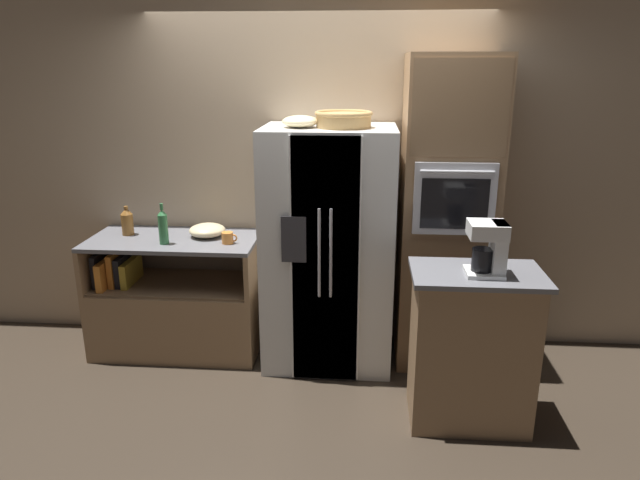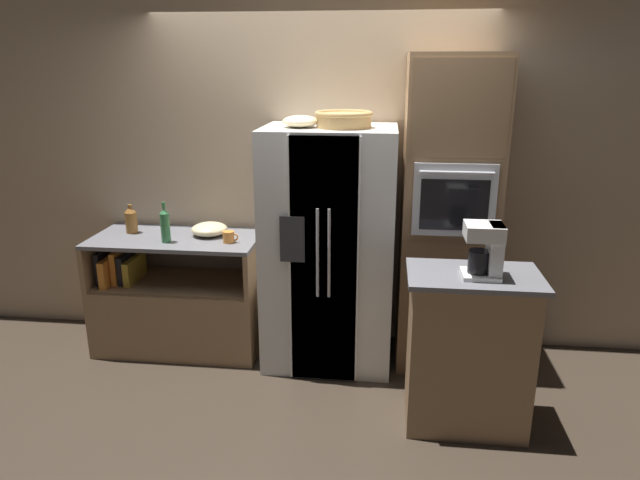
# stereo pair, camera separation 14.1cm
# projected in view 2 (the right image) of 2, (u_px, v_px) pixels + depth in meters

# --- Properties ---
(ground_plane) EXTENTS (20.00, 20.00, 0.00)m
(ground_plane) POSITION_uv_depth(u_px,v_px,m) (313.00, 359.00, 4.32)
(ground_plane) COLOR #382D23
(wall_back) EXTENTS (12.00, 0.06, 2.80)m
(wall_back) POSITION_uv_depth(u_px,v_px,m) (320.00, 165.00, 4.35)
(wall_back) COLOR tan
(wall_back) RESTS_ON ground_plane
(counter_left) EXTENTS (1.25, 0.64, 0.90)m
(counter_left) POSITION_uv_depth(u_px,v_px,m) (179.00, 306.00, 4.46)
(counter_left) COLOR #93704C
(counter_left) RESTS_ON ground_plane
(refrigerator) EXTENTS (0.92, 0.77, 1.73)m
(refrigerator) POSITION_uv_depth(u_px,v_px,m) (329.00, 248.00, 4.12)
(refrigerator) COLOR silver
(refrigerator) RESTS_ON ground_plane
(wall_oven) EXTENTS (0.65, 0.66, 2.21)m
(wall_oven) POSITION_uv_depth(u_px,v_px,m) (448.00, 216.00, 4.02)
(wall_oven) COLOR #93704C
(wall_oven) RESTS_ON ground_plane
(island_counter) EXTENTS (0.77, 0.49, 0.98)m
(island_counter) POSITION_uv_depth(u_px,v_px,m) (468.00, 350.00, 3.43)
(island_counter) COLOR #93704C
(island_counter) RESTS_ON ground_plane
(wicker_basket) EXTENTS (0.39, 0.39, 0.11)m
(wicker_basket) POSITION_uv_depth(u_px,v_px,m) (344.00, 119.00, 3.79)
(wicker_basket) COLOR tan
(wicker_basket) RESTS_ON refrigerator
(fruit_bowl) EXTENTS (0.24, 0.24, 0.08)m
(fruit_bowl) POSITION_uv_depth(u_px,v_px,m) (300.00, 121.00, 3.80)
(fruit_bowl) COLOR beige
(fruit_bowl) RESTS_ON refrigerator
(bottle_tall) EXTENTS (0.07, 0.07, 0.30)m
(bottle_tall) POSITION_uv_depth(u_px,v_px,m) (165.00, 225.00, 4.12)
(bottle_tall) COLOR #33723F
(bottle_tall) RESTS_ON counter_left
(bottle_short) EXTENTS (0.09, 0.09, 0.22)m
(bottle_short) POSITION_uv_depth(u_px,v_px,m) (131.00, 219.00, 4.36)
(bottle_short) COLOR brown
(bottle_short) RESTS_ON counter_left
(mug) EXTENTS (0.11, 0.08, 0.08)m
(mug) POSITION_uv_depth(u_px,v_px,m) (229.00, 237.00, 4.13)
(mug) COLOR orange
(mug) RESTS_ON counter_left
(mixing_bowl) EXTENTS (0.27, 0.27, 0.10)m
(mixing_bowl) POSITION_uv_depth(u_px,v_px,m) (209.00, 229.00, 4.31)
(mixing_bowl) COLOR beige
(mixing_bowl) RESTS_ON counter_left
(coffee_maker) EXTENTS (0.21, 0.20, 0.31)m
(coffee_maker) POSITION_uv_depth(u_px,v_px,m) (487.00, 249.00, 3.19)
(coffee_maker) COLOR white
(coffee_maker) RESTS_ON island_counter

